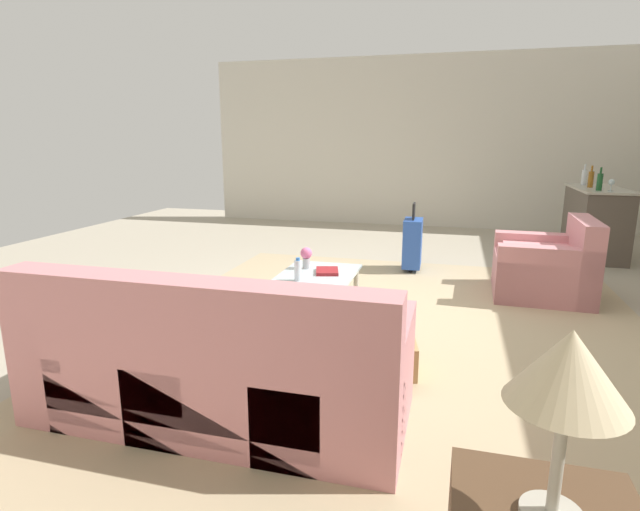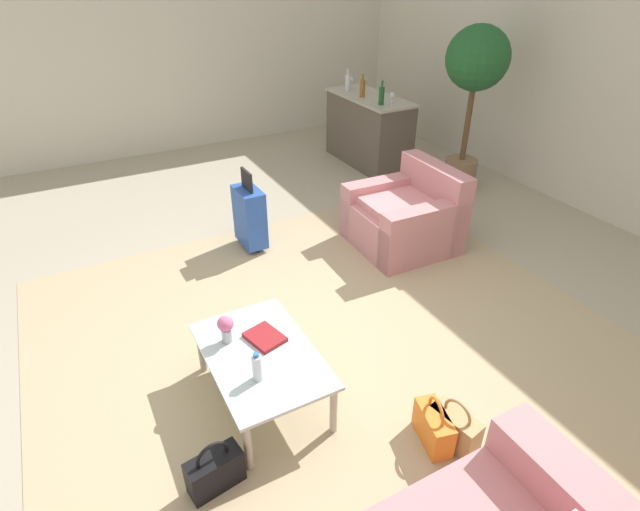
% 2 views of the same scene
% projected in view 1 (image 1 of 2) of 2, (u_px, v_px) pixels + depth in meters
% --- Properties ---
extents(ground_plane, '(12.00, 12.00, 0.00)m').
position_uv_depth(ground_plane, '(376.00, 309.00, 4.84)').
color(ground_plane, '#A89E89').
extents(wall_left, '(0.12, 8.00, 3.10)m').
position_uv_depth(wall_left, '(420.00, 143.00, 9.25)').
color(wall_left, beige).
rests_on(wall_left, ground).
extents(area_rug, '(5.20, 4.40, 0.01)m').
position_uv_depth(area_rug, '(388.00, 334.00, 4.23)').
color(area_rug, tan).
rests_on(area_rug, ground).
extents(couch, '(0.91, 2.18, 0.93)m').
position_uv_depth(couch, '(214.00, 371.00, 2.86)').
color(couch, '#C67F84').
rests_on(couch, ground).
extents(armchair, '(0.99, 0.97, 0.83)m').
position_uv_depth(armchair, '(549.00, 269.00, 5.20)').
color(armchair, '#C67F84').
rests_on(armchair, ground).
extents(coffee_table, '(1.03, 0.67, 0.41)m').
position_uv_depth(coffee_table, '(315.00, 281.00, 4.51)').
color(coffee_table, silver).
rests_on(coffee_table, ground).
extents(water_bottle, '(0.06, 0.06, 0.20)m').
position_uv_depth(water_bottle, '(298.00, 270.00, 4.32)').
color(water_bottle, silver).
rests_on(water_bottle, coffee_table).
extents(coffee_table_book, '(0.30, 0.26, 0.03)m').
position_uv_depth(coffee_table_book, '(327.00, 271.00, 4.59)').
color(coffee_table_book, maroon).
rests_on(coffee_table_book, coffee_table).
extents(flower_vase, '(0.11, 0.11, 0.21)m').
position_uv_depth(flower_vase, '(306.00, 256.00, 4.72)').
color(flower_vase, '#B2B7BC').
rests_on(flower_vase, coffee_table).
extents(table_lamp, '(0.33, 0.33, 0.59)m').
position_uv_depth(table_lamp, '(568.00, 374.00, 1.36)').
color(table_lamp, '#ADA899').
rests_on(table_lamp, side_table).
extents(bar_console, '(1.45, 0.62, 0.96)m').
position_uv_depth(bar_console, '(595.00, 221.00, 6.98)').
color(bar_console, brown).
rests_on(bar_console, ground).
extents(wine_glass_leftmost, '(0.08, 0.08, 0.15)m').
position_uv_depth(wine_glass_leftmost, '(591.00, 177.00, 7.32)').
color(wine_glass_leftmost, silver).
rests_on(wine_glass_leftmost, bar_console).
extents(wine_glass_left_of_centre, '(0.08, 0.08, 0.15)m').
position_uv_depth(wine_glass_left_of_centre, '(612.00, 183.00, 6.39)').
color(wine_glass_left_of_centre, silver).
rests_on(wine_glass_left_of_centre, bar_console).
extents(wine_bottle_clear, '(0.07, 0.07, 0.30)m').
position_uv_depth(wine_bottle_clear, '(584.00, 177.00, 7.27)').
color(wine_bottle_clear, silver).
rests_on(wine_bottle_clear, bar_console).
extents(wine_bottle_amber, '(0.07, 0.07, 0.30)m').
position_uv_depth(wine_bottle_amber, '(591.00, 179.00, 6.90)').
color(wine_bottle_amber, brown).
rests_on(wine_bottle_amber, bar_console).
extents(wine_bottle_green, '(0.07, 0.07, 0.30)m').
position_uv_depth(wine_bottle_green, '(600.00, 182.00, 6.47)').
color(wine_bottle_green, '#194C23').
rests_on(wine_bottle_green, bar_console).
extents(suitcase_blue, '(0.40, 0.23, 0.85)m').
position_uv_depth(suitcase_blue, '(412.00, 242.00, 6.21)').
color(suitcase_blue, '#2851AD').
rests_on(suitcase_blue, ground).
extents(handbag_orange, '(0.34, 0.21, 0.36)m').
position_uv_depth(handbag_orange, '(391.00, 351.00, 3.58)').
color(handbag_orange, orange).
rests_on(handbag_orange, ground).
extents(handbag_black, '(0.19, 0.34, 0.36)m').
position_uv_depth(handbag_black, '(243.00, 318.00, 4.23)').
color(handbag_black, black).
rests_on(handbag_black, ground).
extents(handbag_tan, '(0.34, 0.20, 0.36)m').
position_uv_depth(handbag_tan, '(406.00, 356.00, 3.49)').
color(handbag_tan, tan).
rests_on(handbag_tan, ground).
extents(backpack_white, '(0.35, 0.31, 0.40)m').
position_uv_depth(backpack_white, '(124.00, 323.00, 3.94)').
color(backpack_white, white).
rests_on(backpack_white, ground).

